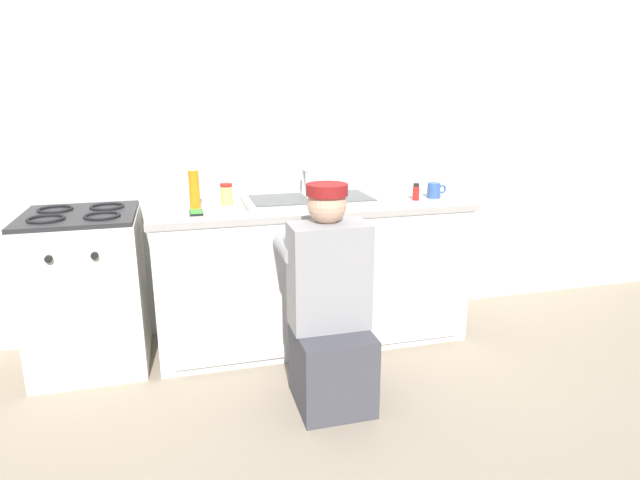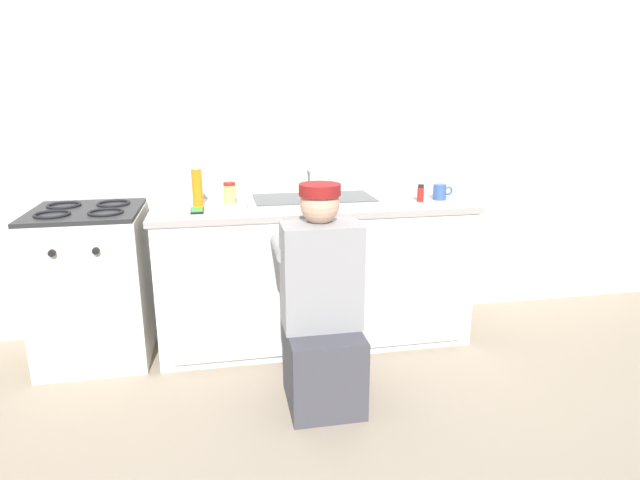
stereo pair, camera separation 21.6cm
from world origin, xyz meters
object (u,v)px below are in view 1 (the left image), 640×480
object	(u,v)px
spice_bottle_red	(416,192)
soap_bottle_orange	(194,189)
sink_double_basin	(311,200)
stove_range	(88,290)
coffee_mug	(434,190)
condiment_jar	(226,194)
plumber_person	(330,315)
cell_phone	(196,212)

from	to	relation	value
spice_bottle_red	soap_bottle_orange	bearing A→B (deg)	175.61
sink_double_basin	soap_bottle_orange	xyz separation A→B (m)	(-0.68, 0.03, 0.09)
stove_range	coffee_mug	size ratio (longest dim) A/B	7.17
condiment_jar	stove_range	bearing A→B (deg)	-173.56
sink_double_basin	spice_bottle_red	xyz separation A→B (m)	(0.65, -0.07, 0.03)
plumber_person	coffee_mug	distance (m)	1.21
sink_double_basin	spice_bottle_red	distance (m)	0.65
sink_double_basin	coffee_mug	bearing A→B (deg)	-2.30
sink_double_basin	coffee_mug	distance (m)	0.79
cell_phone	stove_range	bearing A→B (deg)	170.95
plumber_person	spice_bottle_red	xyz separation A→B (m)	(0.74, 0.65, 0.46)
spice_bottle_red	cell_phone	bearing A→B (deg)	-178.71
soap_bottle_orange	stove_range	bearing A→B (deg)	-176.88
plumber_person	condiment_jar	size ratio (longest dim) A/B	8.63
stove_range	plumber_person	bearing A→B (deg)	-30.84
condiment_jar	soap_bottle_orange	xyz separation A→B (m)	(-0.19, -0.06, 0.05)
spice_bottle_red	cell_phone	size ratio (longest dim) A/B	0.75
soap_bottle_orange	cell_phone	bearing A→B (deg)	-91.05
soap_bottle_orange	coffee_mug	xyz separation A→B (m)	(1.47, -0.06, -0.07)
condiment_jar	sink_double_basin	bearing A→B (deg)	-10.17
stove_range	spice_bottle_red	xyz separation A→B (m)	(1.95, -0.07, 0.48)
plumber_person	coffee_mug	world-z (taller)	plumber_person
stove_range	soap_bottle_orange	xyz separation A→B (m)	(0.62, 0.03, 0.54)
soap_bottle_orange	condiment_jar	bearing A→B (deg)	17.12
sink_double_basin	coffee_mug	world-z (taller)	sink_double_basin
plumber_person	cell_phone	world-z (taller)	plumber_person
soap_bottle_orange	coffee_mug	size ratio (longest dim) A/B	1.98
stove_range	soap_bottle_orange	size ratio (longest dim) A/B	3.61
sink_double_basin	plumber_person	world-z (taller)	plumber_person
condiment_jar	coffee_mug	size ratio (longest dim) A/B	1.02
coffee_mug	condiment_jar	bearing A→B (deg)	174.65
soap_bottle_orange	coffee_mug	bearing A→B (deg)	-2.46
sink_double_basin	cell_phone	world-z (taller)	sink_double_basin
plumber_person	cell_phone	distance (m)	0.96
sink_double_basin	coffee_mug	xyz separation A→B (m)	(0.79, -0.03, 0.03)
spice_bottle_red	cell_phone	world-z (taller)	spice_bottle_red
plumber_person	condiment_jar	bearing A→B (deg)	116.42
soap_bottle_orange	coffee_mug	world-z (taller)	soap_bottle_orange
spice_bottle_red	soap_bottle_orange	world-z (taller)	soap_bottle_orange
plumber_person	cell_phone	size ratio (longest dim) A/B	7.89
stove_range	cell_phone	size ratio (longest dim) A/B	6.45
coffee_mug	soap_bottle_orange	bearing A→B (deg)	177.54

